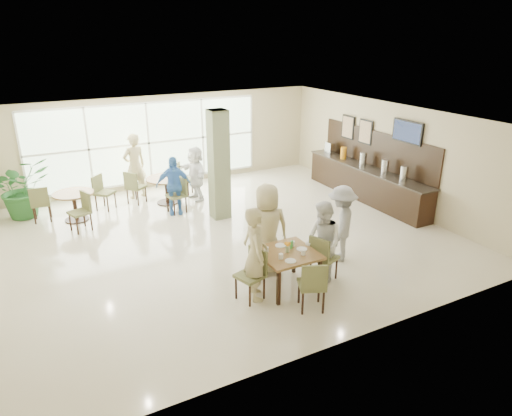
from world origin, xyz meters
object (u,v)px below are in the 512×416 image
teen_far (267,229)px  teen_standing (341,224)px  round_table_left (74,200)px  teen_right (323,242)px  adult_standing (135,166)px  adult_b (196,173)px  round_table_right (166,184)px  buffet_counter (366,180)px  adult_a (174,185)px  teen_left (256,254)px  main_table (287,256)px  potted_plant (22,188)px

teen_far → teen_standing: (1.63, -0.27, -0.11)m
round_table_left → teen_far: teen_far is taller
teen_right → adult_standing: 6.75m
teen_far → adult_b: 4.67m
round_table_right → adult_b: (0.84, -0.10, 0.20)m
buffet_counter → adult_a: 5.48m
round_table_right → teen_far: 4.81m
round_table_left → teen_standing: teen_standing is taller
buffet_counter → teen_left: 6.17m
buffet_counter → teen_standing: size_ratio=2.88×
main_table → buffet_counter: buffet_counter is taller
teen_left → teen_right: bearing=-76.3°
main_table → potted_plant: bearing=123.7°
teen_left → teen_far: size_ratio=0.95×
potted_plant → round_table_right: bearing=-12.3°
round_table_right → buffet_counter: buffet_counter is taller
teen_far → teen_right: 1.13m
main_table → teen_left: 0.70m
round_table_left → adult_a: bearing=-17.1°
round_table_left → potted_plant: (-1.14, 0.91, 0.23)m
adult_a → teen_far: bearing=-67.1°
potted_plant → adult_a: bearing=-25.0°
teen_standing → buffet_counter: bearing=175.8°
teen_far → buffet_counter: bearing=-141.8°
main_table → teen_right: (0.76, -0.06, 0.14)m
teen_far → adult_b: size_ratio=1.18×
round_table_right → potted_plant: size_ratio=0.72×
potted_plant → teen_standing: teen_standing is taller
adult_standing → teen_far: bearing=87.3°
main_table → potted_plant: (-4.20, 6.31, 0.12)m
adult_a → teen_standing: bearing=-47.9°
teen_right → adult_standing: size_ratio=0.85×
round_table_left → adult_standing: size_ratio=0.53×
round_table_left → adult_b: (3.32, 0.03, 0.23)m
adult_standing → teen_right: bearing=92.2°
main_table → teen_right: teen_right is taller
potted_plant → buffet_counter: bearing=-19.5°
adult_b → buffet_counter: bearing=58.9°
round_table_left → adult_standing: bearing=28.6°
main_table → round_table_right: size_ratio=0.93×
adult_standing → buffet_counter: bearing=136.2°
adult_standing → teen_left: bearing=80.1°
round_table_right → teen_standing: bearing=-66.3°
round_table_left → teen_standing: size_ratio=0.62×
main_table → adult_b: 5.43m
potted_plant → teen_right: 8.07m
buffet_counter → adult_a: buffet_counter is taller
buffet_counter → adult_standing: (-5.85, 3.21, 0.40)m
round_table_right → adult_standing: 1.14m
potted_plant → teen_left: size_ratio=0.89×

